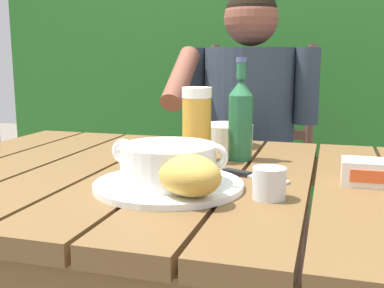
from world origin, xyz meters
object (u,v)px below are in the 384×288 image
at_px(chair_near_diner, 254,179).
at_px(beer_bottle, 241,118).
at_px(beer_glass, 197,124).
at_px(bread_roll, 189,175).
at_px(soup_bowl, 168,162).
at_px(butter_tub, 368,172).
at_px(diner_bowl, 226,135).
at_px(table_knife, 248,175).
at_px(person_eating, 246,132).
at_px(serving_plate, 168,185).
at_px(water_glass_small, 269,183).

height_order(chair_near_diner, beer_bottle, chair_near_diner).
distance_m(chair_near_diner, beer_glass, 0.83).
distance_m(bread_roll, beer_glass, 0.34).
bearing_deg(bread_roll, soup_bowl, 130.60).
xyz_separation_m(bread_roll, butter_tub, (0.31, 0.21, -0.02)).
height_order(bread_roll, diner_bowl, bread_roll).
xyz_separation_m(beer_glass, butter_tub, (0.39, -0.11, -0.07)).
relative_size(bread_roll, table_knife, 1.02).
height_order(chair_near_diner, bread_roll, chair_near_diner).
xyz_separation_m(person_eating, diner_bowl, (0.00, -0.34, 0.04)).
xyz_separation_m(beer_bottle, table_knife, (0.05, -0.17, -0.10)).
bearing_deg(beer_glass, chair_near_diner, 87.92).
distance_m(serving_plate, table_knife, 0.19).
height_order(person_eating, beer_bottle, person_eating).
bearing_deg(beer_glass, water_glass_small, -51.89).
relative_size(beer_glass, water_glass_small, 2.98).
bearing_deg(beer_bottle, person_eating, 98.17).
xyz_separation_m(beer_glass, table_knife, (0.15, -0.12, -0.09)).
bearing_deg(diner_bowl, chair_near_diner, 90.00).
relative_size(bread_roll, beer_bottle, 0.62).
distance_m(chair_near_diner, beer_bottle, 0.80).
distance_m(chair_near_diner, serving_plate, 1.04).
height_order(chair_near_diner, butter_tub, chair_near_diner).
bearing_deg(beer_glass, table_knife, -39.87).
relative_size(table_knife, diner_bowl, 1.01).
xyz_separation_m(water_glass_small, butter_tub, (0.18, 0.15, -0.00)).
bearing_deg(bread_roll, beer_bottle, 86.92).
distance_m(person_eating, serving_plate, 0.81).
relative_size(person_eating, serving_plate, 4.21).
relative_size(beer_glass, diner_bowl, 1.20).
bearing_deg(beer_bottle, table_knife, -73.50).
distance_m(soup_bowl, diner_bowl, 0.47).
bearing_deg(soup_bowl, beer_bottle, 74.03).
distance_m(person_eating, water_glass_small, 0.85).
relative_size(bread_roll, diner_bowl, 1.03).
relative_size(chair_near_diner, beer_glass, 5.75).
bearing_deg(chair_near_diner, bread_roll, -87.31).
distance_m(beer_glass, butter_tub, 0.41).
distance_m(soup_bowl, table_knife, 0.19).
xyz_separation_m(person_eating, serving_plate, (-0.01, -0.81, 0.02)).
bearing_deg(person_eating, butter_tub, -61.79).
bearing_deg(serving_plate, water_glass_small, -4.37).
height_order(beer_bottle, diner_bowl, beer_bottle).
distance_m(person_eating, butter_tub, 0.76).
bearing_deg(chair_near_diner, beer_glass, -92.08).
bearing_deg(table_knife, water_glass_small, -66.81).
xyz_separation_m(person_eating, beer_bottle, (0.07, -0.52, 0.11)).
relative_size(beer_glass, beer_bottle, 0.72).
height_order(chair_near_diner, water_glass_small, chair_near_diner).
height_order(chair_near_diner, table_knife, chair_near_diner).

